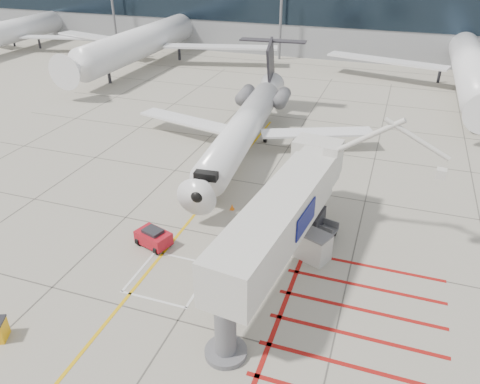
% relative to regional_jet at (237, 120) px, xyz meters
% --- Properties ---
extents(ground_plane, '(260.00, 260.00, 0.00)m').
position_rel_regional_jet_xyz_m(ground_plane, '(3.47, -15.29, -3.94)').
color(ground_plane, '#9D9987').
rests_on(ground_plane, ground).
extents(regional_jet, '(26.28, 31.97, 7.89)m').
position_rel_regional_jet_xyz_m(regional_jet, '(0.00, 0.00, 0.00)').
color(regional_jet, white).
rests_on(regional_jet, ground_plane).
extents(jet_bridge, '(10.52, 18.78, 7.16)m').
position_rel_regional_jet_xyz_m(jet_bridge, '(7.37, -14.45, -0.36)').
color(jet_bridge, silver).
rests_on(jet_bridge, ground_plane).
extents(pushback_tug, '(2.53, 1.99, 1.29)m').
position_rel_regional_jet_xyz_m(pushback_tug, '(-0.94, -13.65, -3.30)').
color(pushback_tug, '#AB101D').
rests_on(pushback_tug, ground_plane).
extents(baggage_cart, '(1.97, 1.52, 1.10)m').
position_rel_regional_jet_xyz_m(baggage_cart, '(9.25, -8.90, -3.39)').
color(baggage_cart, '#545559').
rests_on(baggage_cart, ground_plane).
extents(ground_power_unit, '(2.66, 2.15, 1.84)m').
position_rel_regional_jet_xyz_m(ground_power_unit, '(8.92, -11.56, -3.02)').
color(ground_power_unit, beige).
rests_on(ground_power_unit, ground_plane).
extents(cone_nose, '(0.33, 0.33, 0.45)m').
position_rel_regional_jet_xyz_m(cone_nose, '(2.32, -7.76, -3.72)').
color(cone_nose, '#E0610B').
rests_on(cone_nose, ground_plane).
extents(cone_side, '(0.41, 0.41, 0.57)m').
position_rel_regional_jet_xyz_m(cone_side, '(5.14, -6.85, -3.66)').
color(cone_side, '#FF650D').
rests_on(cone_side, ground_plane).
extents(terminal_building, '(180.00, 28.00, 14.00)m').
position_rel_regional_jet_xyz_m(terminal_building, '(13.47, 54.71, 3.06)').
color(terminal_building, gray).
rests_on(terminal_building, ground_plane).
extents(terminal_glass_band, '(180.00, 0.10, 6.00)m').
position_rel_regional_jet_xyz_m(terminal_glass_band, '(13.47, 40.66, 4.06)').
color(terminal_glass_band, black).
rests_on(terminal_glass_band, ground_plane).
extents(bg_aircraft_a, '(33.65, 37.38, 11.22)m').
position_rel_regional_jet_xyz_m(bg_aircraft_a, '(-51.13, 30.71, 1.66)').
color(bg_aircraft_a, silver).
rests_on(bg_aircraft_a, ground_plane).
extents(bg_aircraft_b, '(38.53, 42.82, 12.84)m').
position_rel_regional_jet_xyz_m(bg_aircraft_b, '(-24.62, 30.71, 2.48)').
color(bg_aircraft_b, silver).
rests_on(bg_aircraft_b, ground_plane).
extents(bg_aircraft_c, '(36.55, 40.61, 12.18)m').
position_rel_regional_jet_xyz_m(bg_aircraft_c, '(20.42, 30.71, 2.15)').
color(bg_aircraft_c, silver).
rests_on(bg_aircraft_c, ground_plane).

